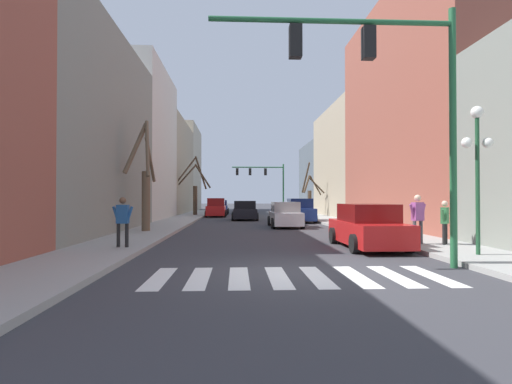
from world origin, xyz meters
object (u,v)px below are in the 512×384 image
(car_at_intersection, at_px, (245,211))
(street_tree_right_mid, at_px, (310,194))
(car_parked_left_mid, at_px, (216,208))
(car_parked_right_near, at_px, (367,227))
(street_tree_right_far, at_px, (195,190))
(pedestrian_waiting_at_curb, at_px, (123,218))
(car_parked_left_far, at_px, (300,211))
(street_lamp_right_corner, at_px, (477,149))
(car_driving_away_lane, at_px, (285,215))
(pedestrian_on_left_sidewalk, at_px, (445,219))
(car_parked_right_mid, at_px, (220,208))
(traffic_signal_near, at_px, (386,80))
(traffic_signal_far, at_px, (264,177))
(pedestrian_on_right_sidewalk, at_px, (418,215))
(street_tree_left_mid, at_px, (145,182))

(car_at_intersection, height_order, street_tree_right_mid, street_tree_right_mid)
(car_parked_left_mid, bearing_deg, car_parked_right_near, -164.62)
(street_tree_right_far, bearing_deg, pedestrian_waiting_at_curb, -89.30)
(car_parked_right_near, height_order, car_parked_left_far, car_parked_left_far)
(pedestrian_waiting_at_curb, bearing_deg, car_parked_left_far, 67.61)
(street_lamp_right_corner, height_order, car_at_intersection, street_lamp_right_corner)
(car_driving_away_lane, bearing_deg, pedestrian_on_left_sidewalk, -157.67)
(car_at_intersection, height_order, car_parked_right_mid, car_at_intersection)
(traffic_signal_near, distance_m, street_lamp_right_corner, 3.85)
(traffic_signal_near, distance_m, car_parked_right_mid, 35.70)
(traffic_signal_far, bearing_deg, street_tree_right_mid, -71.23)
(car_parked_right_near, xyz_separation_m, pedestrian_waiting_at_curb, (-8.62, -0.56, 0.40))
(car_driving_away_lane, relative_size, street_tree_right_far, 0.74)
(pedestrian_on_left_sidewalk, height_order, pedestrian_on_right_sidewalk, pedestrian_on_right_sidewalk)
(car_parked_left_mid, bearing_deg, traffic_signal_near, -168.45)
(street_lamp_right_corner, height_order, street_tree_right_far, street_tree_right_far)
(street_lamp_right_corner, xyz_separation_m, car_parked_left_mid, (-9.08, 27.32, -2.42))
(traffic_signal_near, bearing_deg, pedestrian_waiting_at_curb, 154.99)
(car_parked_right_near, bearing_deg, street_tree_left_mid, 56.71)
(traffic_signal_far, bearing_deg, car_parked_right_mid, -150.82)
(traffic_signal_far, height_order, car_at_intersection, traffic_signal_far)
(traffic_signal_near, xyz_separation_m, pedestrian_on_right_sidewalk, (2.68, 4.02, -3.69))
(car_driving_away_lane, relative_size, pedestrian_on_left_sidewalk, 2.75)
(traffic_signal_near, xyz_separation_m, street_lamp_right_corner, (3.23, 1.30, -1.64))
(car_parked_right_mid, bearing_deg, car_driving_away_lane, -166.29)
(street_tree_right_mid, bearing_deg, car_parked_left_far, -105.96)
(car_parked_left_far, distance_m, street_tree_right_mid, 7.99)
(street_lamp_right_corner, bearing_deg, car_parked_left_far, 97.31)
(pedestrian_waiting_at_curb, distance_m, pedestrian_on_left_sidewalk, 11.33)
(traffic_signal_near, xyz_separation_m, car_parked_right_mid, (-5.81, 34.98, -4.15))
(car_parked_right_mid, distance_m, street_tree_right_mid, 11.81)
(car_at_intersection, bearing_deg, car_parked_left_far, 52.59)
(car_at_intersection, bearing_deg, traffic_signal_far, 170.06)
(pedestrian_waiting_at_curb, xyz_separation_m, pedestrian_on_right_sidewalk, (10.42, 0.41, 0.05))
(street_lamp_right_corner, relative_size, car_parked_left_far, 1.00)
(car_parked_left_mid, xyz_separation_m, street_tree_right_mid, (8.88, -1.34, 1.35))
(pedestrian_waiting_at_curb, relative_size, street_tree_left_mid, 0.30)
(traffic_signal_near, relative_size, pedestrian_on_right_sidewalk, 3.80)
(traffic_signal_near, relative_size, street_tree_right_mid, 1.34)
(street_tree_right_far, height_order, street_tree_left_mid, street_tree_right_far)
(car_parked_right_near, height_order, pedestrian_waiting_at_curb, pedestrian_waiting_at_curb)
(car_driving_away_lane, height_order, car_parked_left_mid, car_parked_left_mid)
(street_tree_left_mid, bearing_deg, traffic_signal_near, -50.49)
(street_tree_right_mid, bearing_deg, car_driving_away_lane, -107.08)
(street_lamp_right_corner, distance_m, street_tree_right_far, 30.74)
(car_at_intersection, bearing_deg, car_parked_right_near, 12.36)
(car_parked_left_mid, bearing_deg, street_lamp_right_corner, -161.62)
(car_driving_away_lane, relative_size, car_parked_left_mid, 0.95)
(car_parked_left_far, relative_size, pedestrian_on_right_sidewalk, 2.45)
(car_parked_right_near, distance_m, pedestrian_on_left_sidewalk, 2.75)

